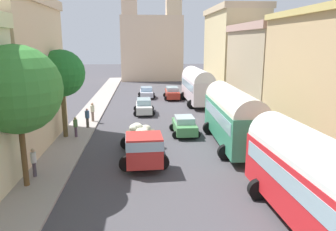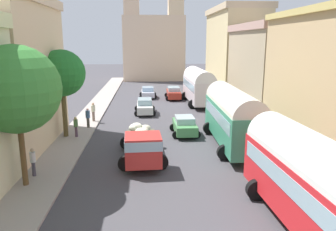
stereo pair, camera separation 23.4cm
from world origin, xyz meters
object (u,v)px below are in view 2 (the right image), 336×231
(parked_bus_2, at_px, (199,85))
(pedestrian_4, at_px, (88,117))
(pedestrian_2, at_px, (76,126))
(pedestrian_0, at_px, (93,111))
(cargo_truck_0, at_px, (142,144))
(car_1, at_px, (148,92))
(car_3, at_px, (174,93))
(pedestrian_1, at_px, (33,161))
(car_2, at_px, (185,125))
(parked_bus_0, at_px, (314,180))
(car_0, at_px, (145,106))
(parked_bus_1, at_px, (232,114))

(parked_bus_2, bearing_deg, pedestrian_4, -136.23)
(pedestrian_2, bearing_deg, pedestrian_0, 83.74)
(parked_bus_2, height_order, cargo_truck_0, parked_bus_2)
(car_1, relative_size, car_3, 0.87)
(pedestrian_1, bearing_deg, cargo_truck_0, 19.71)
(cargo_truck_0, bearing_deg, car_2, 60.50)
(parked_bus_0, relative_size, pedestrian_2, 5.34)
(cargo_truck_0, bearing_deg, pedestrian_0, 113.81)
(cargo_truck_0, bearing_deg, pedestrian_1, -160.29)
(cargo_truck_0, xyz_separation_m, pedestrian_2, (-5.17, 5.41, -0.18))
(parked_bus_0, height_order, cargo_truck_0, parked_bus_0)
(car_2, xyz_separation_m, pedestrian_1, (-9.30, -8.06, 0.26))
(cargo_truck_0, bearing_deg, car_0, 89.46)
(car_0, bearing_deg, pedestrian_0, -143.36)
(pedestrian_0, height_order, pedestrian_1, pedestrian_0)
(parked_bus_2, bearing_deg, cargo_truck_0, -108.99)
(cargo_truck_0, bearing_deg, pedestrian_4, 119.88)
(parked_bus_2, bearing_deg, car_1, 142.06)
(parked_bus_1, xyz_separation_m, car_0, (-6.27, 11.14, -1.53))
(car_2, relative_size, pedestrian_0, 1.97)
(car_2, bearing_deg, pedestrian_1, -139.09)
(cargo_truck_0, bearing_deg, parked_bus_0, -50.77)
(pedestrian_1, xyz_separation_m, pedestrian_2, (0.77, 7.54, -0.02))
(car_3, xyz_separation_m, pedestrian_4, (-8.60, -14.32, 0.22))
(parked_bus_1, xyz_separation_m, cargo_truck_0, (-6.40, -2.86, -1.15))
(parked_bus_2, distance_m, car_0, 8.32)
(pedestrian_1, distance_m, pedestrian_4, 10.44)
(parked_bus_2, bearing_deg, pedestrian_2, -130.69)
(parked_bus_0, xyz_separation_m, parked_bus_2, (-0.12, 27.25, 0.14))
(car_3, xyz_separation_m, pedestrian_0, (-8.48, -12.09, 0.27))
(parked_bus_2, xyz_separation_m, pedestrian_0, (-11.18, -8.59, -1.26))
(parked_bus_1, height_order, car_2, parked_bus_1)
(car_0, xyz_separation_m, car_3, (3.73, 8.56, 0.02))
(parked_bus_1, bearing_deg, pedestrian_4, 154.20)
(car_1, distance_m, car_3, 3.55)
(car_2, bearing_deg, cargo_truck_0, -119.50)
(parked_bus_0, bearing_deg, car_1, 100.91)
(car_0, distance_m, pedestrian_4, 7.54)
(pedestrian_4, bearing_deg, car_1, 71.28)
(cargo_truck_0, relative_size, car_1, 1.77)
(car_2, bearing_deg, car_3, 88.24)
(car_2, bearing_deg, pedestrian_4, 164.03)
(parked_bus_1, xyz_separation_m, car_3, (-2.54, 19.70, -1.51))
(pedestrian_0, xyz_separation_m, pedestrian_1, (-1.32, -12.60, -0.06))
(cargo_truck_0, bearing_deg, parked_bus_1, 24.05)
(pedestrian_0, bearing_deg, parked_bus_2, 37.55)
(pedestrian_1, bearing_deg, car_2, 40.91)
(car_0, xyz_separation_m, pedestrian_4, (-4.87, -5.76, 0.24))
(parked_bus_2, xyz_separation_m, car_1, (-6.03, 4.70, -1.60))
(car_3, bearing_deg, pedestrian_1, -111.66)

